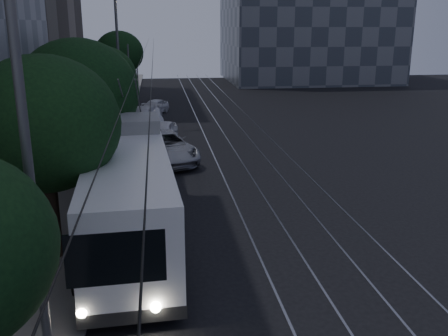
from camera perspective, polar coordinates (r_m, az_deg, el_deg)
name	(u,v)px	position (r m, az deg, el deg)	size (l,w,h in m)	color
ground	(255,266)	(16.63, 3.56, -11.13)	(120.00, 120.00, 0.00)	black
sidewalk	(92,138)	(35.60, -14.81, 3.33)	(5.00, 90.00, 0.15)	gray
tram_rails	(236,135)	(35.74, 1.33, 3.81)	(4.52, 90.00, 0.02)	gray
overhead_wires	(127,88)	(34.80, -11.04, 8.97)	(2.23, 90.00, 6.00)	black
trolleybus	(129,188)	(18.66, -10.75, -2.28)	(3.39, 13.22, 5.63)	white
pickup_silver	(164,147)	(28.80, -6.91, 2.41)	(2.83, 6.14, 1.71)	#999AA0
car_white_a	(162,132)	(33.68, -7.05, 4.11)	(1.62, 4.02, 1.37)	white
car_white_b	(142,117)	(39.12, -9.38, 5.77)	(2.08, 5.12, 1.49)	silver
car_white_c	(150,117)	(39.62, -8.40, 5.78)	(1.34, 3.84, 1.27)	silver
car_white_d	(154,107)	(44.54, -8.00, 6.94)	(1.53, 3.80, 1.30)	white
tree_1	(44,124)	(16.54, -19.91, 4.70)	(4.77, 4.77, 6.77)	black
tree_2	(78,93)	(23.75, -16.31, 8.20)	(5.45, 5.45, 7.07)	black
tree_3	(102,78)	(34.28, -13.74, 10.01)	(4.54, 4.54, 6.30)	black
tree_4	(105,75)	(39.09, -13.44, 10.26)	(4.18, 4.18, 5.83)	black
tree_5	(119,53)	(53.96, -11.88, 12.74)	(4.97, 4.97, 7.03)	black
streetlamp_near	(43,90)	(10.25, -20.01, 8.41)	(2.56, 0.44, 10.69)	#5C5C5F
streetlamp_far	(123,46)	(38.21, -11.42, 13.47)	(2.44, 0.44, 10.07)	#5C5C5F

